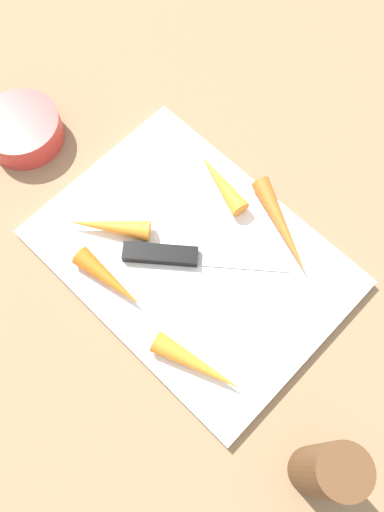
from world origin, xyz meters
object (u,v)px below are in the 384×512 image
object	(u,v)px
cutting_board	(192,258)
carrot_medium	(108,226)
pepper_grinder	(326,471)
carrot_short	(110,280)
small_bowl	(23,129)
carrot_longest	(283,227)
carrot_shortest	(221,182)
knife	(171,255)
carrot_long	(198,365)

from	to	relation	value
cutting_board	carrot_medium	size ratio (longest dim) A/B	3.52
pepper_grinder	carrot_short	bearing A→B (deg)	1.50
cutting_board	small_bowl	size ratio (longest dim) A/B	3.50
carrot_short	carrot_longest	world-z (taller)	carrot_short
carrot_shortest	carrot_medium	world-z (taller)	carrot_medium
carrot_short	carrot_longest	distance (m)	0.22
carrot_medium	small_bowl	size ratio (longest dim) A/B	1.00
knife	carrot_shortest	size ratio (longest dim) A/B	1.79
knife	carrot_short	bearing A→B (deg)	-150.02
knife	pepper_grinder	distance (m)	0.29
small_bowl	pepper_grinder	distance (m)	0.55
cutting_board	pepper_grinder	size ratio (longest dim) A/B	2.56
carrot_medium	small_bowl	distance (m)	0.19
carrot_short	carrot_longest	xyz separation A→B (m)	(-0.10, -0.19, -0.00)
carrot_medium	small_bowl	xyz separation A→B (m)	(0.19, -0.02, -0.01)
pepper_grinder	small_bowl	bearing A→B (deg)	-5.73
knife	carrot_shortest	world-z (taller)	carrot_shortest
carrot_shortest	carrot_medium	bearing A→B (deg)	82.17
cutting_board	pepper_grinder	distance (m)	0.28
pepper_grinder	cutting_board	bearing A→B (deg)	-17.97
carrot_short	small_bowl	world-z (taller)	same
carrot_shortest	carrot_medium	size ratio (longest dim) A/B	0.91
carrot_long	carrot_shortest	xyz separation A→B (m)	(0.14, -0.18, -0.00)
carrot_long	carrot_longest	bearing A→B (deg)	87.35
knife	carrot_long	bearing A→B (deg)	-72.21
cutting_board	carrot_longest	distance (m)	0.12
carrot_medium	pepper_grinder	size ratio (longest dim) A/B	0.73
cutting_board	carrot_long	bearing A→B (deg)	137.04
carrot_shortest	knife	bearing A→B (deg)	116.04
carrot_shortest	pepper_grinder	size ratio (longest dim) A/B	0.66
carrot_long	small_bowl	bearing A→B (deg)	155.73
carrot_shortest	small_bowl	distance (m)	0.27
carrot_medium	carrot_long	bearing A→B (deg)	130.11
cutting_board	carrot_medium	distance (m)	0.11
carrot_long	carrot_longest	distance (m)	0.20
knife	small_bowl	size ratio (longest dim) A/B	1.62
cutting_board	pepper_grinder	world-z (taller)	pepper_grinder
knife	carrot_longest	xyz separation A→B (m)	(-0.07, -0.12, 0.01)
small_bowl	carrot_shortest	bearing A→B (deg)	-153.11
cutting_board	small_bowl	xyz separation A→B (m)	(0.28, 0.03, 0.01)
carrot_longest	small_bowl	world-z (taller)	small_bowl
carrot_medium	carrot_short	bearing A→B (deg)	102.18
carrot_longest	knife	bearing A→B (deg)	-97.10
knife	carrot_long	xyz separation A→B (m)	(-0.11, 0.07, 0.01)
carrot_long	carrot_shortest	size ratio (longest dim) A/B	1.16
small_bowl	pepper_grinder	xyz separation A→B (m)	(-0.54, 0.05, 0.05)
carrot_long	pepper_grinder	size ratio (longest dim) A/B	0.76
small_bowl	knife	bearing A→B (deg)	-177.53
small_bowl	carrot_long	bearing A→B (deg)	170.85
knife	pepper_grinder	size ratio (longest dim) A/B	1.18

